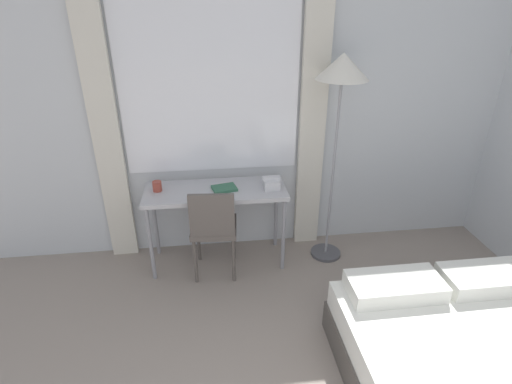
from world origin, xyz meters
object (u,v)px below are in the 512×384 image
object	(u,v)px
desk_chair	(213,226)
telephone	(271,183)
mug	(157,186)
book	(224,188)
standing_lamp	(341,82)
desk	(216,196)

from	to	relation	value
desk_chair	telephone	distance (m)	0.64
desk_chair	mug	xyz separation A→B (m)	(-0.48, 0.24, 0.30)
book	mug	world-z (taller)	mug
standing_lamp	desk	bearing A→B (deg)	178.41
desk_chair	standing_lamp	world-z (taller)	standing_lamp
mug	desk_chair	bearing A→B (deg)	-26.85
desk	desk_chair	bearing A→B (deg)	-99.65
desk	book	bearing A→B (deg)	-11.05
mug	telephone	bearing A→B (deg)	-3.17
standing_lamp	mug	bearing A→B (deg)	177.80
standing_lamp	telephone	world-z (taller)	standing_lamp
desk	mug	bearing A→B (deg)	176.54
desk	book	xyz separation A→B (m)	(0.08, -0.02, 0.09)
desk	standing_lamp	bearing A→B (deg)	-1.59
book	mug	distance (m)	0.59
telephone	book	distance (m)	0.42
book	mug	size ratio (longest dim) A/B	2.65
desk_chair	book	xyz separation A→B (m)	(0.12, 0.19, 0.27)
desk_chair	telephone	xyz separation A→B (m)	(0.54, 0.18, 0.30)
desk	standing_lamp	distance (m)	1.46
standing_lamp	mug	world-z (taller)	standing_lamp
desk	desk_chair	size ratio (longest dim) A/B	1.43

